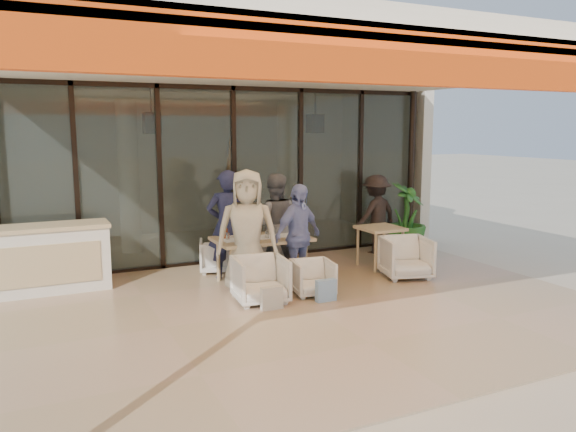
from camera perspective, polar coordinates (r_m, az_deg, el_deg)
name	(u,v)px	position (r m, az deg, el deg)	size (l,w,h in m)	color
ground	(309,307)	(7.88, 2.17, -9.27)	(70.00, 70.00, 0.00)	#C6B293
terrace_floor	(309,307)	(7.88, 2.17, -9.23)	(8.00, 6.00, 0.01)	tan
terrace_structure	(320,64)	(7.30, 3.32, 15.12)	(8.00, 6.00, 3.40)	silver
glass_storefront	(234,176)	(10.28, -5.53, 4.09)	(8.08, 0.10, 3.20)	#9EADA3
interior_block	(197,139)	(12.45, -9.20, 7.77)	(9.05, 3.62, 3.52)	silver
host_counter	(45,259)	(9.14, -23.42, -4.00)	(1.85, 0.65, 1.04)	silver
dining_table	(261,241)	(8.92, -2.75, -2.54)	(1.50, 0.90, 0.93)	#D7B483
chair_far_left	(218,254)	(9.73, -7.12, -3.86)	(0.62, 0.58, 0.63)	white
chair_far_right	(263,248)	(10.01, -2.55, -3.28)	(0.67, 0.63, 0.69)	white
chair_near_left	(260,278)	(7.98, -2.83, -6.28)	(0.71, 0.67, 0.73)	white
chair_near_right	(313,276)	(8.35, 2.54, -6.12)	(0.57, 0.53, 0.59)	white
diner_navy	(227,225)	(9.15, -6.21, -0.94)	(0.66, 0.43, 1.80)	#1B1F3D
diner_grey	(274,224)	(9.46, -1.40, -0.83)	(0.83, 0.65, 1.71)	#5C5C60
diner_cream	(247,232)	(8.31, -4.18, -1.68)	(0.91, 0.59, 1.87)	beige
diner_periwinkle	(298,236)	(8.67, 1.02, -2.05)	(0.95, 0.40, 1.62)	#7789C7
tote_bag_cream	(272,299)	(7.69, -1.66, -8.41)	(0.30, 0.10, 0.34)	silver
tote_bag_blue	(326,291)	(8.04, 3.88, -7.63)	(0.30, 0.10, 0.34)	#99BFD8
side_table	(380,233)	(9.99, 9.35, -1.70)	(0.70, 0.70, 0.74)	#D7B483
side_chair	(406,256)	(9.45, 11.90, -3.97)	(0.74, 0.70, 0.76)	white
standing_woman	(376,214)	(11.14, 8.91, 0.16)	(1.01, 0.58, 1.56)	black
potted_palm	(406,218)	(11.26, 11.95, -0.24)	(0.79, 0.79, 1.40)	#1E5919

